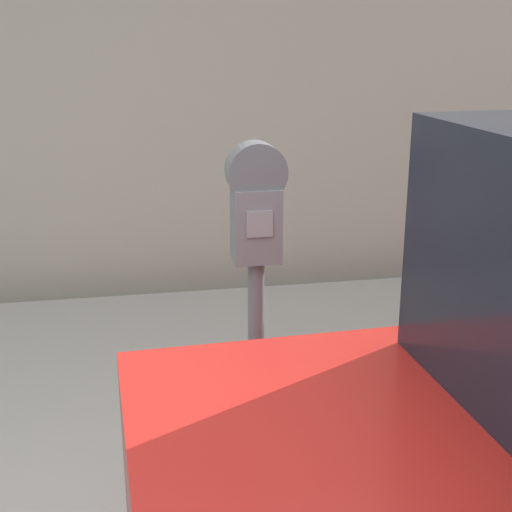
# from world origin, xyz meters

# --- Properties ---
(sidewalk) EXTENTS (24.00, 2.80, 0.12)m
(sidewalk) POSITION_xyz_m (0.00, 2.20, 0.06)
(sidewalk) COLOR #ADAAA3
(sidewalk) RESTS_ON ground_plane
(parking_meter) EXTENTS (0.22, 0.15, 1.48)m
(parking_meter) POSITION_xyz_m (0.44, 1.15, 1.19)
(parking_meter) COLOR slate
(parking_meter) RESTS_ON sidewalk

